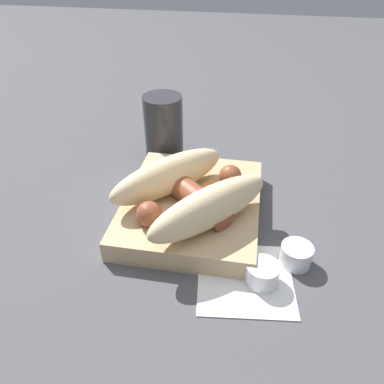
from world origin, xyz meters
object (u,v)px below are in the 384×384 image
(sausage, at_px, (192,194))
(drink_glass, at_px, (164,127))
(food_tray, at_px, (192,206))
(condiment_cup_far, at_px, (296,256))
(bread_roll, at_px, (188,190))
(condiment_cup_near, at_px, (262,275))

(sausage, distance_m, drink_glass, 0.20)
(food_tray, height_order, condiment_cup_far, food_tray)
(food_tray, xyz_separation_m, sausage, (0.01, 0.00, 0.03))
(bread_roll, relative_size, condiment_cup_near, 5.79)
(food_tray, distance_m, bread_roll, 0.05)
(bread_roll, bearing_deg, drink_glass, -156.81)
(food_tray, xyz_separation_m, condiment_cup_far, (0.07, 0.15, -0.00))
(condiment_cup_far, bearing_deg, sausage, -112.70)
(sausage, xyz_separation_m, drink_glass, (-0.18, -0.08, 0.01))
(bread_roll, height_order, sausage, bread_roll)
(sausage, bearing_deg, drink_glass, -154.67)
(food_tray, xyz_separation_m, bread_roll, (0.02, -0.00, 0.04))
(condiment_cup_near, bearing_deg, bread_roll, -130.43)
(sausage, xyz_separation_m, condiment_cup_near, (0.10, 0.10, -0.04))
(bread_roll, height_order, condiment_cup_near, bread_roll)
(condiment_cup_near, height_order, drink_glass, drink_glass)
(bread_roll, distance_m, sausage, 0.01)
(condiment_cup_far, height_order, drink_glass, drink_glass)
(food_tray, distance_m, sausage, 0.04)
(condiment_cup_far, xyz_separation_m, drink_glass, (-0.24, -0.23, 0.05))
(drink_glass, bearing_deg, condiment_cup_far, 43.89)
(sausage, height_order, condiment_cup_far, sausage)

